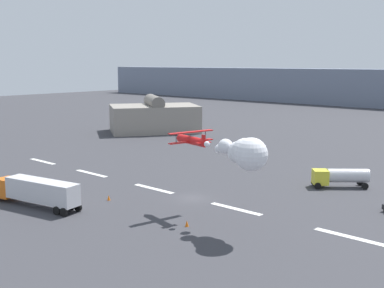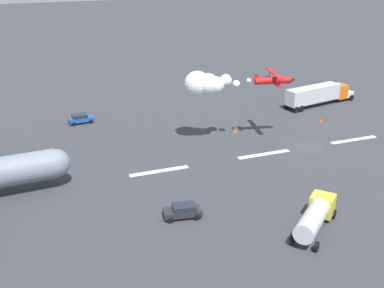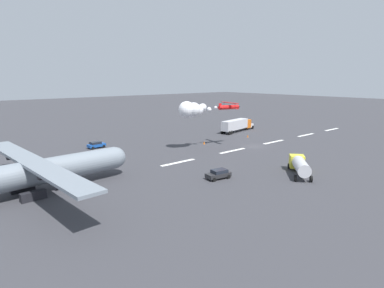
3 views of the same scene
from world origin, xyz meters
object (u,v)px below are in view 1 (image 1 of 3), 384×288
Objects in this scene: fuel_tanker_truck at (340,176)px; traffic_cone_near at (109,198)px; stunt_biplane_red at (241,152)px; traffic_cone_far at (187,223)px; semi_truck_orange at (35,191)px.

fuel_tanker_truck is 34.83m from traffic_cone_near.
traffic_cone_near is at bearing -126.15° from fuel_tanker_truck.
stunt_biplane_red is 21.33× the size of traffic_cone_far.
semi_truck_orange is 44.50m from fuel_tanker_truck.
traffic_cone_far is at bearing -99.81° from fuel_tanker_truck.
semi_truck_orange is (-26.09, -10.24, -7.03)m from stunt_biplane_red.
semi_truck_orange is 1.96× the size of fuel_tanker_truck.
traffic_cone_near and traffic_cone_far have the same top height.
semi_truck_orange is 20.71× the size of traffic_cone_near.
semi_truck_orange reaches higher than traffic_cone_near.
stunt_biplane_red is 10.77m from traffic_cone_far.
stunt_biplane_red is 27.24m from fuel_tanker_truck.
traffic_cone_near is (5.00, 8.34, -1.76)m from semi_truck_orange.
fuel_tanker_truck is 29.44m from traffic_cone_far.
traffic_cone_far is (-5.57, -2.78, -8.80)m from stunt_biplane_red.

